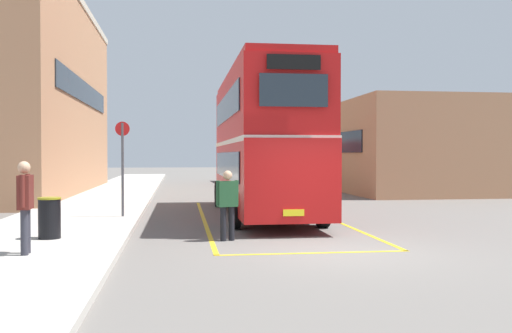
% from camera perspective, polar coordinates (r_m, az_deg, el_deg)
% --- Properties ---
extents(ground_plane, '(135.60, 135.60, 0.00)m').
position_cam_1_polar(ground_plane, '(26.12, -0.58, -3.30)').
color(ground_plane, '#66605B').
extents(sidewalk_left, '(4.00, 57.60, 0.14)m').
position_cam_1_polar(sidewalk_left, '(28.46, -14.33, -2.83)').
color(sidewalk_left, '#B2ADA3').
rests_on(sidewalk_left, ground).
extents(brick_building_left, '(7.00, 19.27, 9.96)m').
position_cam_1_polar(brick_building_left, '(31.60, -23.10, 6.43)').
color(brick_building_left, '#AD7A56').
rests_on(brick_building_left, ground).
extents(depot_building_right, '(7.68, 15.63, 4.93)m').
position_cam_1_polar(depot_building_right, '(34.54, 13.53, 1.85)').
color(depot_building_right, '#AD7A56').
rests_on(depot_building_right, ground).
extents(double_decker_bus, '(2.83, 10.79, 4.75)m').
position_cam_1_polar(double_decker_bus, '(19.01, 0.62, 2.61)').
color(double_decker_bus, black).
rests_on(double_decker_bus, ground).
extents(single_deck_bus, '(2.89, 10.06, 3.02)m').
position_cam_1_polar(single_deck_bus, '(39.93, -0.19, 0.60)').
color(single_deck_bus, black).
rests_on(single_deck_bus, ground).
extents(pedestrian_boarding, '(0.55, 0.34, 1.67)m').
position_cam_1_polar(pedestrian_boarding, '(13.40, -2.91, -3.42)').
color(pedestrian_boarding, black).
rests_on(pedestrian_boarding, ground).
extents(pedestrian_waiting_near, '(0.26, 0.59, 1.77)m').
position_cam_1_polar(pedestrian_waiting_near, '(11.63, -22.25, -3.14)').
color(pedestrian_waiting_near, '#2D2D38').
rests_on(pedestrian_waiting_near, sidewalk_left).
extents(litter_bin, '(0.52, 0.52, 0.93)m').
position_cam_1_polar(litter_bin, '(13.66, -20.11, -4.89)').
color(litter_bin, black).
rests_on(litter_bin, sidewalk_left).
extents(bus_stop_sign, '(0.44, 0.08, 2.92)m').
position_cam_1_polar(bus_stop_sign, '(17.89, -13.31, 0.66)').
color(bus_stop_sign, '#4C4C51').
rests_on(bus_stop_sign, sidewalk_left).
extents(bay_marking_yellow, '(4.23, 12.79, 0.01)m').
position_cam_1_polar(bay_marking_yellow, '(17.18, 1.58, -5.62)').
color(bay_marking_yellow, gold).
rests_on(bay_marking_yellow, ground).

